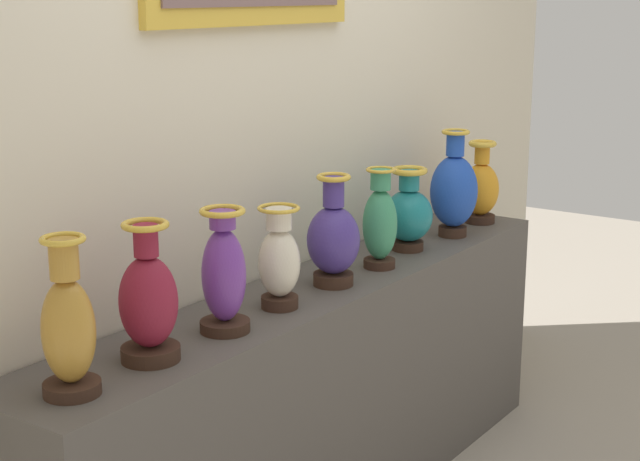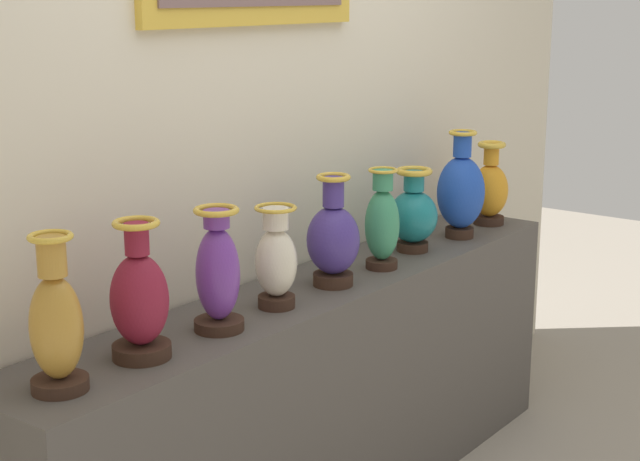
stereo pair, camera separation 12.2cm
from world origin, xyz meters
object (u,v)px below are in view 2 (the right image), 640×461
Objects in this scene: vase_ochre at (56,325)px; vase_amber at (490,189)px; vase_violet at (218,274)px; vase_teal at (413,214)px; vase_burgundy at (140,301)px; vase_ivory at (276,260)px; vase_jade at (382,224)px; vase_sapphire at (461,191)px; vase_indigo at (333,239)px.

vase_ochre reaches higher than vase_amber.
vase_violet is 1.10m from vase_teal.
vase_burgundy is 1.96m from vase_amber.
vase_ivory is 0.84m from vase_teal.
vase_violet is at bearing 179.11° from vase_jade.
vase_teal is (1.39, 0.01, -0.02)m from vase_burgundy.
vase_sapphire is at bearing -0.85° from vase_burgundy.
vase_ochre is at bearing 179.08° from vase_violet.
vase_jade is at bearing -171.69° from vase_teal.
vase_violet is 1.15× the size of vase_teal.
vase_ochre is 1.26× the size of vase_teal.
vase_sapphire reaches higher than vase_violet.
vase_ochre reaches higher than vase_burgundy.
vase_violet is 1.13× the size of vase_ivory.
vase_burgundy is 1.20× the size of vase_teal.
vase_violet is at bearing -2.64° from vase_burgundy.
vase_burgundy is at bearing 178.66° from vase_jade.
vase_teal is (0.27, 0.04, -0.02)m from vase_jade.
vase_burgundy is 0.89× the size of vase_sapphire.
vase_violet is (0.29, -0.01, 0.01)m from vase_burgundy.
vase_indigo is at bearing 176.95° from vase_jade.
vase_amber is at bearing -0.29° from vase_burgundy.
vase_amber is (1.41, 0.00, -0.00)m from vase_ivory.
vase_amber is (1.11, 0.00, -0.01)m from vase_indigo.
vase_teal is at bearing 8.31° from vase_jade.
vase_jade is at bearing -0.90° from vase_ochre.
vase_amber is at bearing 3.08° from vase_sapphire.
vase_indigo is at bearing -0.80° from vase_burgundy.
vase_violet is at bearing -0.92° from vase_ochre.
vase_sapphire reaches higher than vase_burgundy.
vase_indigo reaches higher than vase_amber.
vase_violet is at bearing -179.84° from vase_indigo.
vase_burgundy is 1.06× the size of vase_jade.
vase_ochre is 1.96m from vase_sapphire.
vase_sapphire reaches higher than vase_indigo.
vase_indigo is at bearing 0.16° from vase_violet.
vase_teal is at bearing 0.60° from vase_ochre.
vase_burgundy is 1.12m from vase_jade.
vase_violet reaches higher than vase_teal.
vase_ochre is 1.06× the size of vase_indigo.
vase_burgundy reaches higher than vase_amber.
vase_jade is 0.56m from vase_sapphire.
vase_ivory is 0.57m from vase_jade.
vase_burgundy is 0.29m from vase_violet.
vase_burgundy is 1.09× the size of vase_amber.
vase_teal is 0.30m from vase_sapphire.
vase_ochre reaches higher than vase_violet.
vase_burgundy reaches higher than vase_violet.
vase_amber is (1.67, 0.00, -0.02)m from vase_violet.
vase_teal is (1.67, 0.02, -0.03)m from vase_ochre.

